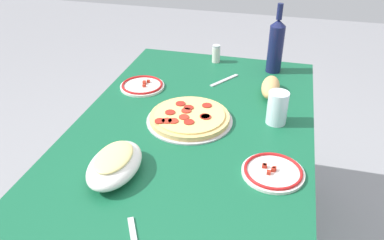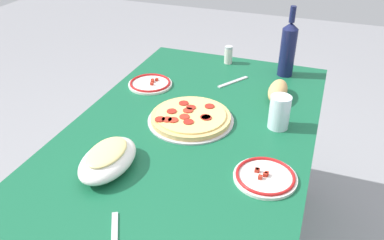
{
  "view_description": "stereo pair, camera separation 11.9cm",
  "coord_description": "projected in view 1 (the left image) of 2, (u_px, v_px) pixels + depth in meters",
  "views": [
    {
      "loc": [
        1.16,
        0.3,
        1.51
      ],
      "look_at": [
        0.0,
        0.0,
        0.77
      ],
      "focal_mm": 36.38,
      "sensor_mm": 36.0,
      "label": 1
    },
    {
      "loc": [
        1.13,
        0.41,
        1.51
      ],
      "look_at": [
        0.0,
        0.0,
        0.77
      ],
      "focal_mm": 36.38,
      "sensor_mm": 36.0,
      "label": 2
    }
  ],
  "objects": [
    {
      "name": "spice_shaker",
      "position": [
        216.0,
        54.0,
        1.91
      ],
      "size": [
        0.04,
        0.04,
        0.09
      ],
      "color": "silver",
      "rests_on": "dining_table"
    },
    {
      "name": "side_plate_near",
      "position": [
        142.0,
        86.0,
        1.69
      ],
      "size": [
        0.19,
        0.19,
        0.02
      ],
      "color": "white",
      "rests_on": "dining_table"
    },
    {
      "name": "pepperoni_pizza",
      "position": [
        189.0,
        118.0,
        1.45
      ],
      "size": [
        0.32,
        0.32,
        0.03
      ],
      "color": "#B7B7BC",
      "rests_on": "dining_table"
    },
    {
      "name": "baked_pasta_dish",
      "position": [
        115.0,
        163.0,
        1.18
      ],
      "size": [
        0.24,
        0.15,
        0.08
      ],
      "color": "white",
      "rests_on": "dining_table"
    },
    {
      "name": "fork_right",
      "position": [
        224.0,
        80.0,
        1.75
      ],
      "size": [
        0.15,
        0.11,
        0.0
      ],
      "primitive_type": "cube",
      "rotation": [
        0.0,
        0.0,
        2.57
      ],
      "color": "#B7B7BC",
      "rests_on": "dining_table"
    },
    {
      "name": "side_plate_far",
      "position": [
        273.0,
        171.0,
        1.19
      ],
      "size": [
        0.19,
        0.19,
        0.02
      ],
      "color": "white",
      "rests_on": "dining_table"
    },
    {
      "name": "dining_table",
      "position": [
        192.0,
        153.0,
        1.49
      ],
      "size": [
        1.39,
        0.87,
        0.74
      ],
      "color": "#145938",
      "rests_on": "ground"
    },
    {
      "name": "bread_loaf",
      "position": [
        271.0,
        87.0,
        1.62
      ],
      "size": [
        0.18,
        0.08,
        0.07
      ],
      "primitive_type": "ellipsoid",
      "color": "tan",
      "rests_on": "dining_table"
    },
    {
      "name": "water_glass",
      "position": [
        277.0,
        108.0,
        1.42
      ],
      "size": [
        0.08,
        0.08,
        0.13
      ],
      "primitive_type": "cylinder",
      "color": "silver",
      "rests_on": "dining_table"
    },
    {
      "name": "wine_bottle",
      "position": [
        276.0,
        45.0,
        1.78
      ],
      "size": [
        0.07,
        0.07,
        0.32
      ],
      "color": "#141942",
      "rests_on": "dining_table"
    }
  ]
}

